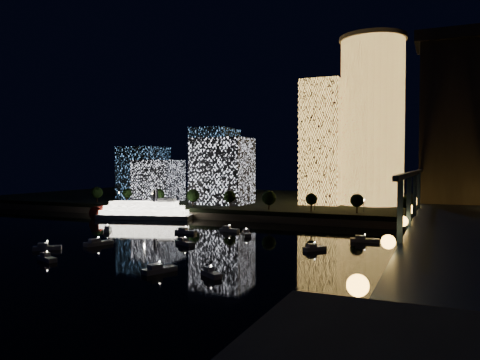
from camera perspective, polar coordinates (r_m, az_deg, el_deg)
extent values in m
plane|color=black|center=(133.85, -5.43, -9.31)|extent=(520.00, 520.00, 0.00)
cube|color=black|center=(283.10, 10.45, -2.84)|extent=(420.00, 160.00, 5.00)
cube|color=#6B5E4C|center=(208.33, 5.58, -4.82)|extent=(420.00, 6.00, 3.00)
cylinder|color=#FFBA51|center=(252.79, 15.80, 6.68)|extent=(32.00, 32.00, 84.36)
cylinder|color=#6B5E4C|center=(259.95, 15.89, 16.21)|extent=(34.00, 34.00, 2.00)
cube|color=#FFBA51|center=(249.01, 9.99, 4.52)|extent=(20.29, 20.29, 64.57)
cube|color=white|center=(248.22, -2.14, 1.12)|extent=(28.27, 23.92, 34.79)
cube|color=#4E8AD5|center=(277.57, -3.07, 1.97)|extent=(21.08, 27.41, 42.16)
cube|color=white|center=(270.25, -9.91, -0.05)|extent=(23.41, 21.28, 23.41)
cube|color=#4E8AD5|center=(278.14, -11.66, 0.78)|extent=(22.13, 24.34, 30.98)
cube|color=#17274B|center=(115.16, 24.17, -2.27)|extent=(10.00, 260.00, 2.00)
cube|color=#6B5E4C|center=(164.88, 24.00, 1.06)|extent=(11.00, 9.00, 48.00)
cube|color=#6B5E4C|center=(94.90, 24.37, 0.48)|extent=(11.00, 9.00, 48.00)
cube|color=#6B5E4C|center=(166.43, 24.12, 9.69)|extent=(13.00, 11.00, 2.00)
cube|color=#6B5E4C|center=(97.57, 24.59, 15.32)|extent=(13.00, 11.00, 2.00)
cube|color=#17274B|center=(114.92, 21.73, 1.25)|extent=(0.50, 150.00, 0.50)
cube|color=#17274B|center=(115.05, 26.71, 1.18)|extent=(0.50, 150.00, 0.50)
cube|color=#6B5E4C|center=(215.37, 23.84, -2.09)|extent=(12.00, 40.00, 23.00)
cube|color=#17274B|center=(55.18, 19.76, -3.03)|extent=(0.50, 0.50, 7.00)
cube|color=#17274B|center=(79.08, 20.89, -1.55)|extent=(0.50, 0.50, 7.00)
cube|color=#17274B|center=(103.03, 21.50, -0.77)|extent=(0.50, 0.50, 7.00)
cube|color=#17274B|center=(127.00, 21.88, -0.27)|extent=(0.50, 0.50, 7.00)
cube|color=#17274B|center=(150.97, 22.13, 0.06)|extent=(0.50, 0.50, 7.00)
cube|color=#17274B|center=(174.96, 22.32, 0.30)|extent=(0.50, 0.50, 7.00)
sphere|color=#FDAA37|center=(25.99, 14.16, -12.36)|extent=(1.20, 1.20, 1.20)
sphere|color=#FDAA37|center=(70.27, 20.13, -3.36)|extent=(1.20, 1.20, 1.20)
sphere|color=#FDAA37|center=(115.11, 21.45, -1.34)|extent=(1.20, 1.20, 1.20)
sphere|color=#FDAA37|center=(160.04, 22.02, -0.45)|extent=(1.20, 1.20, 1.20)
sphere|color=#FDAA37|center=(205.00, 22.35, 0.05)|extent=(1.20, 1.20, 1.20)
cube|color=silver|center=(225.97, -11.60, -4.42)|extent=(45.89, 21.44, 2.24)
cube|color=white|center=(225.74, -11.60, -3.88)|extent=(42.05, 19.58, 2.05)
cube|color=white|center=(225.54, -11.61, -3.36)|extent=(38.20, 17.72, 2.05)
cube|color=white|center=(225.36, -11.61, -2.84)|extent=(32.56, 15.38, 2.05)
cube|color=silver|center=(221.62, -8.89, -2.44)|extent=(8.65, 7.33, 1.68)
cylinder|color=black|center=(221.45, -10.42, -1.92)|extent=(1.31, 1.31, 5.60)
cylinder|color=black|center=(224.97, -10.11, -1.86)|extent=(1.31, 1.31, 5.60)
cylinder|color=maroon|center=(234.42, -16.76, -3.82)|extent=(8.47, 9.79, 6.53)
cube|color=silver|center=(155.09, -22.44, -7.66)|extent=(7.97, 7.12, 1.20)
cube|color=silver|center=(155.07, -22.90, -7.26)|extent=(3.54, 3.43, 1.00)
sphere|color=white|center=(154.77, -22.45, -6.93)|extent=(0.36, 0.36, 0.36)
cube|color=silver|center=(144.05, 9.10, -8.27)|extent=(6.47, 7.23, 1.20)
cube|color=silver|center=(143.21, 8.74, -7.88)|extent=(3.12, 3.22, 1.00)
sphere|color=white|center=(143.71, 9.10, -7.49)|extent=(0.36, 0.36, 0.36)
cube|color=silver|center=(171.22, 0.79, -6.61)|extent=(6.40, 8.48, 1.20)
cube|color=silver|center=(172.28, 0.74, -6.18)|extent=(3.30, 3.58, 1.00)
sphere|color=white|center=(170.93, 0.79, -5.94)|extent=(0.36, 0.36, 0.36)
cube|color=silver|center=(189.50, -15.83, -5.85)|extent=(5.26, 6.92, 1.20)
cube|color=silver|center=(188.37, -15.89, -5.56)|extent=(2.70, 2.92, 1.00)
sphere|color=white|center=(189.24, -15.84, -5.25)|extent=(0.36, 0.36, 0.36)
cube|color=silver|center=(153.18, -6.72, -7.64)|extent=(8.17, 5.79, 1.20)
cube|color=silver|center=(153.97, -6.97, -7.18)|extent=(3.38, 3.07, 1.00)
sphere|color=white|center=(152.85, -6.73, -6.90)|extent=(0.36, 0.36, 0.36)
cube|color=silver|center=(181.24, -1.29, -6.13)|extent=(7.82, 2.89, 1.20)
cube|color=silver|center=(181.63, -1.61, -5.76)|extent=(2.80, 2.15, 1.00)
sphere|color=white|center=(180.97, -1.29, -5.50)|extent=(0.36, 0.36, 0.36)
cube|color=silver|center=(163.00, 14.99, -7.11)|extent=(9.87, 4.33, 1.20)
cube|color=silver|center=(162.85, 14.48, -6.72)|extent=(3.65, 2.91, 1.00)
sphere|color=white|center=(162.70, 14.99, -6.42)|extent=(0.36, 0.36, 0.36)
cube|color=silver|center=(137.76, -22.46, -8.87)|extent=(7.47, 4.45, 1.20)
cube|color=silver|center=(138.52, -22.65, -8.35)|extent=(2.96, 2.56, 1.00)
sphere|color=white|center=(137.41, -22.47, -8.05)|extent=(0.36, 0.36, 0.36)
cube|color=silver|center=(116.30, -9.79, -10.76)|extent=(6.06, 9.00, 1.20)
cube|color=silver|center=(115.39, -10.34, -10.30)|extent=(3.28, 3.67, 1.00)
sphere|color=white|center=(115.88, -9.79, -9.79)|extent=(0.36, 0.36, 0.36)
cube|color=silver|center=(158.43, -16.87, -7.39)|extent=(6.00, 9.57, 1.20)
cube|color=silver|center=(157.61, -17.31, -7.04)|extent=(3.36, 3.83, 1.00)
sphere|color=white|center=(158.11, -16.88, -6.68)|extent=(0.36, 0.36, 0.36)
cube|color=silver|center=(177.94, -6.62, -6.29)|extent=(8.50, 2.98, 1.20)
cube|color=silver|center=(178.45, -6.96, -5.91)|extent=(3.02, 2.29, 1.00)
sphere|color=white|center=(177.66, -6.62, -5.65)|extent=(0.36, 0.36, 0.36)
cube|color=silver|center=(110.60, -3.54, -11.40)|extent=(6.60, 5.40, 1.20)
cube|color=silver|center=(111.19, -3.79, -10.74)|extent=(2.85, 2.69, 1.00)
sphere|color=white|center=(110.15, -3.54, -10.39)|extent=(0.36, 0.36, 0.36)
cylinder|color=black|center=(267.64, -17.03, -2.21)|extent=(0.70, 0.70, 4.00)
sphere|color=black|center=(267.42, -17.03, -1.46)|extent=(6.32, 6.32, 6.32)
cylinder|color=black|center=(255.13, -13.61, -2.38)|extent=(0.70, 0.70, 4.00)
sphere|color=black|center=(254.89, -13.61, -1.59)|extent=(5.11, 5.11, 5.11)
cylinder|color=black|center=(243.62, -9.85, -2.55)|extent=(0.70, 0.70, 4.00)
sphere|color=black|center=(243.37, -9.85, -1.73)|extent=(5.80, 5.80, 5.80)
cylinder|color=black|center=(233.26, -5.73, -2.74)|extent=(0.70, 0.70, 4.00)
sphere|color=black|center=(233.00, -5.74, -1.88)|extent=(6.42, 6.42, 6.42)
cylinder|color=black|center=(224.21, -1.26, -2.92)|extent=(0.70, 0.70, 4.00)
sphere|color=black|center=(223.93, -1.26, -2.03)|extent=(5.72, 5.72, 5.72)
cylinder|color=black|center=(216.63, 3.55, -3.09)|extent=(0.70, 0.70, 4.00)
sphere|color=black|center=(216.35, 3.55, -2.17)|extent=(6.63, 6.63, 6.63)
cylinder|color=black|center=(210.68, 8.68, -3.26)|extent=(0.70, 0.70, 4.00)
sphere|color=black|center=(210.39, 8.69, -2.31)|extent=(5.27, 5.27, 5.27)
cylinder|color=black|center=(206.51, 14.06, -3.40)|extent=(0.70, 0.70, 4.00)
sphere|color=black|center=(206.21, 14.07, -2.43)|extent=(5.80, 5.80, 5.80)
cylinder|color=black|center=(204.22, 19.62, -3.52)|extent=(0.70, 0.70, 4.00)
sphere|color=black|center=(203.92, 19.63, -2.54)|extent=(5.19, 5.19, 5.19)
cylinder|color=black|center=(265.92, -14.55, -2.10)|extent=(0.24, 0.24, 5.00)
sphere|color=#FFCC7F|center=(265.74, -14.55, -1.50)|extent=(0.70, 0.70, 0.70)
cylinder|color=black|center=(252.99, -10.62, -2.28)|extent=(0.24, 0.24, 5.00)
sphere|color=#FFCC7F|center=(252.80, -10.62, -1.65)|extent=(0.70, 0.70, 0.70)
cylinder|color=black|center=(241.37, -6.28, -2.46)|extent=(0.24, 0.24, 5.00)
sphere|color=#FFCC7F|center=(241.17, -6.29, -1.80)|extent=(0.70, 0.70, 0.70)
cylinder|color=black|center=(231.27, -1.54, -2.64)|extent=(0.24, 0.24, 5.00)
sphere|color=#FFCC7F|center=(231.06, -1.54, -1.95)|extent=(0.70, 0.70, 0.70)
cylinder|color=black|center=(222.88, 3.60, -2.82)|extent=(0.24, 0.24, 5.00)
sphere|color=#FFCC7F|center=(222.67, 3.60, -2.10)|extent=(0.70, 0.70, 0.70)
cylinder|color=black|center=(216.42, 9.09, -2.99)|extent=(0.24, 0.24, 5.00)
sphere|color=#FFCC7F|center=(216.20, 9.09, -2.25)|extent=(0.70, 0.70, 0.70)
cylinder|color=black|center=(212.05, 14.86, -3.13)|extent=(0.24, 0.24, 5.00)
sphere|color=#FFCC7F|center=(211.83, 14.87, -2.38)|extent=(0.70, 0.70, 0.70)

